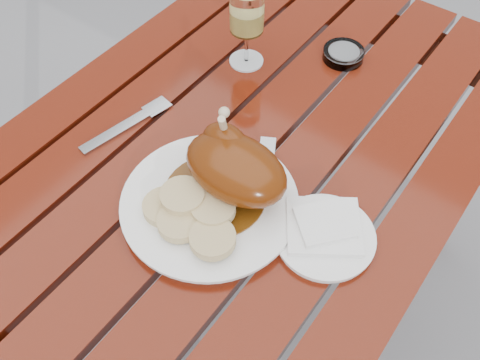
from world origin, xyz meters
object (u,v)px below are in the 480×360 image
at_px(ashtray, 343,54).
at_px(wine_glass, 247,28).
at_px(side_plate, 325,237).
at_px(table, 248,237).
at_px(dinner_plate, 210,204).

bearing_deg(ashtray, wine_glass, -140.62).
height_order(wine_glass, side_plate, wine_glass).
distance_m(wine_glass, ashtray, 0.22).
height_order(table, dinner_plate, dinner_plate).
bearing_deg(wine_glass, side_plate, -37.83).
relative_size(dinner_plate, side_plate, 1.83).
bearing_deg(table, wine_glass, 128.38).
distance_m(table, side_plate, 0.46).
bearing_deg(table, side_plate, -26.86).
bearing_deg(dinner_plate, wine_glass, 116.83).
height_order(table, wine_glass, wine_glass).
xyz_separation_m(wine_glass, side_plate, (0.37, -0.28, -0.08)).
height_order(dinner_plate, side_plate, dinner_plate).
bearing_deg(table, ashtray, 84.08).
height_order(table, ashtray, ashtray).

